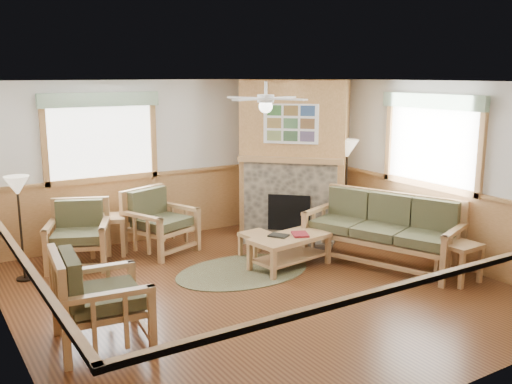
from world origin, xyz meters
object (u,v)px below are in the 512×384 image
armchair_back_left (78,235)px  end_table_chairs (108,235)px  floor_lamp_right (346,189)px  footstool (257,245)px  sofa (381,230)px  coffee_table (290,252)px  end_table_sofa (459,262)px  armchair_left (101,297)px  armchair_back_right (161,222)px  floor_lamp_left (21,228)px

armchair_back_left → end_table_chairs: armchair_back_left is taller
floor_lamp_right → footstool: bearing=-177.9°
floor_lamp_right → sofa: bearing=-108.2°
footstool → coffee_table: bearing=-77.6°
sofa → end_table_sofa: sofa is taller
end_table_chairs → floor_lamp_right: size_ratio=0.36×
armchair_left → footstool: size_ratio=2.34×
sofa → armchair_left: 4.33m
footstool → sofa: bearing=-42.0°
sofa → footstool: (-1.40, 1.26, -0.32)m
armchair_left → end_table_sofa: armchair_left is taller
armchair_back_right → end_table_sofa: size_ratio=1.84×
armchair_left → floor_lamp_right: 5.05m
armchair_back_right → floor_lamp_left: (-2.10, -0.16, 0.23)m
armchair_back_right → coffee_table: size_ratio=0.84×
sofa → end_table_chairs: sofa is taller
armchair_left → coffee_table: armchair_left is taller
sofa → armchair_back_right: sofa is taller
end_table_sofa → floor_lamp_left: 6.00m
footstool → armchair_back_right: bearing=139.1°
armchair_back_left → armchair_back_right: 1.30m
armchair_back_right → footstool: (1.17, -1.01, -0.31)m
armchair_back_left → armchair_back_right: armchair_back_right is taller
armchair_back_left → footstool: armchair_back_left is taller
coffee_table → floor_lamp_left: (-3.41, 1.52, 0.49)m
sofa → armchair_back_left: size_ratio=2.34×
armchair_left → floor_lamp_left: floor_lamp_left is taller
armchair_left → floor_lamp_left: (-0.35, 2.45, 0.22)m
armchair_back_left → footstool: 2.68m
end_table_sofa → footstool: (-1.77, 2.38, -0.08)m
end_table_chairs → end_table_sofa: bearing=-45.5°
end_table_chairs → end_table_sofa: (3.68, -3.75, -0.03)m
armchair_back_right → armchair_left: size_ratio=0.97×
armchair_back_right → end_table_chairs: (-0.74, 0.36, -0.19)m
end_table_chairs → footstool: size_ratio=1.40×
end_table_chairs → coffee_table: bearing=-44.8°
armchair_back_left → coffee_table: armchair_back_left is taller
armchair_left → end_table_sofa: size_ratio=1.89×
end_table_sofa → floor_lamp_left: size_ratio=0.37×
floor_lamp_left → armchair_back_left: bearing=12.1°
footstool → floor_lamp_left: floor_lamp_left is taller
armchair_back_right → sofa: bearing=-62.8°
armchair_back_left → floor_lamp_right: floor_lamp_right is taller
footstool → floor_lamp_left: size_ratio=0.30×
coffee_table → footstool: size_ratio=2.71×
end_table_sofa → floor_lamp_right: floor_lamp_right is taller
sofa → floor_lamp_right: 1.44m
end_table_sofa → armchair_back_left: bearing=141.2°
armchair_back_left → floor_lamp_right: size_ratio=0.55×
armchair_left → floor_lamp_right: size_ratio=0.60×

